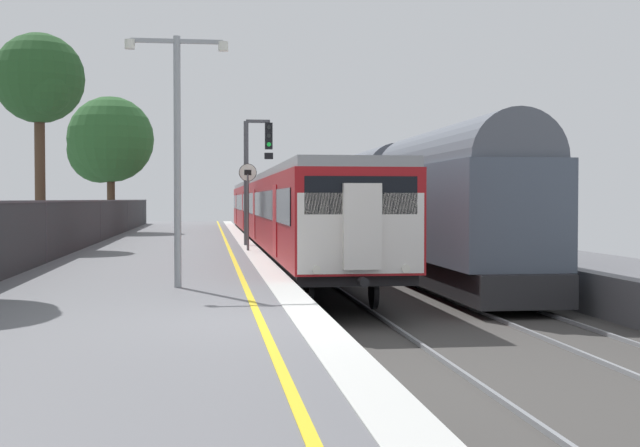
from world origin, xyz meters
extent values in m
cube|color=slate|center=(-2.50, 0.00, -0.50)|extent=(6.40, 110.00, 1.00)
cube|color=silver|center=(0.40, 0.00, 0.01)|extent=(0.60, 110.00, 0.01)
cube|color=yellow|center=(-0.35, 0.00, 0.01)|extent=(0.12, 110.00, 0.01)
cube|color=gray|center=(1.38, 0.00, -0.96)|extent=(0.07, 110.00, 0.08)
cube|color=gray|center=(2.82, 0.00, -0.96)|extent=(0.07, 110.00, 0.08)
cube|color=gray|center=(5.38, 0.00, -0.96)|extent=(0.07, 110.00, 0.08)
cube|color=maroon|center=(2.10, 15.62, 1.27)|extent=(2.80, 20.39, 2.30)
cube|color=black|center=(2.10, 15.62, -0.01)|extent=(2.64, 19.79, 0.25)
cube|color=gray|center=(2.10, 15.62, 2.54)|extent=(2.68, 20.39, 0.24)
cube|color=black|center=(0.69, 15.62, 1.57)|extent=(0.02, 18.79, 0.84)
cube|color=red|center=(0.69, 10.52, 1.17)|extent=(0.03, 1.10, 1.90)
cube|color=red|center=(0.69, 20.71, 1.17)|extent=(0.03, 1.10, 1.90)
cylinder|color=black|center=(1.32, 8.02, -0.50)|extent=(0.12, 0.84, 0.84)
cylinder|color=black|center=(2.88, 8.02, -0.50)|extent=(0.12, 0.84, 0.84)
cylinder|color=black|center=(1.32, 23.21, -0.50)|extent=(0.12, 0.84, 0.84)
cylinder|color=black|center=(2.88, 23.21, -0.50)|extent=(0.12, 0.84, 0.84)
cube|color=maroon|center=(2.10, 36.60, 1.27)|extent=(2.80, 20.39, 2.30)
cube|color=black|center=(2.10, 36.60, -0.01)|extent=(2.64, 19.79, 0.25)
cube|color=gray|center=(2.10, 36.60, 2.54)|extent=(2.68, 20.39, 0.24)
cube|color=black|center=(0.69, 36.60, 1.57)|extent=(0.02, 18.79, 0.84)
cube|color=red|center=(0.69, 31.51, 1.17)|extent=(0.03, 1.10, 1.90)
cube|color=red|center=(0.69, 41.70, 1.17)|extent=(0.03, 1.10, 1.90)
cylinder|color=black|center=(1.32, 29.01, -0.50)|extent=(0.12, 0.84, 0.84)
cylinder|color=black|center=(2.88, 29.01, -0.50)|extent=(0.12, 0.84, 0.84)
cylinder|color=black|center=(1.32, 44.20, -0.50)|extent=(0.12, 0.84, 0.84)
cylinder|color=black|center=(2.88, 44.20, -0.50)|extent=(0.12, 0.84, 0.84)
cube|color=silver|center=(2.10, 5.46, 1.02)|extent=(2.70, 0.10, 1.70)
cube|color=black|center=(2.10, 5.45, 1.82)|extent=(2.40, 0.08, 0.80)
cube|color=silver|center=(2.10, 5.32, 1.17)|extent=(0.80, 0.24, 1.80)
cylinder|color=white|center=(1.15, 5.40, 0.27)|extent=(0.18, 0.06, 0.18)
cylinder|color=white|center=(3.05, 5.40, 0.27)|extent=(0.18, 0.06, 0.18)
cylinder|color=black|center=(2.10, 5.17, 0.02)|extent=(0.20, 0.35, 0.20)
cube|color=black|center=(2.10, 36.60, 2.79)|extent=(0.60, 0.90, 0.20)
cube|color=#232326|center=(6.10, 12.23, -0.38)|extent=(2.30, 12.11, 0.79)
cube|color=#4C5666|center=(6.10, 12.23, 1.36)|extent=(2.60, 11.31, 2.68)
cylinder|color=#515660|center=(6.10, 12.23, 2.70)|extent=(2.39, 10.91, 2.39)
cylinder|color=black|center=(5.32, 8.17, -0.50)|extent=(0.12, 0.84, 0.84)
cylinder|color=black|center=(6.88, 8.17, -0.50)|extent=(0.12, 0.84, 0.84)
cylinder|color=black|center=(5.32, 16.28, -0.50)|extent=(0.12, 0.84, 0.84)
cylinder|color=black|center=(6.88, 16.28, -0.50)|extent=(0.12, 0.84, 0.84)
cube|color=#232326|center=(6.10, 25.13, -0.38)|extent=(2.30, 12.11, 0.79)
cube|color=#4C5666|center=(6.10, 25.13, 1.36)|extent=(2.60, 11.31, 2.68)
cylinder|color=#515660|center=(6.10, 25.13, 2.70)|extent=(2.39, 10.91, 2.39)
cylinder|color=black|center=(5.32, 21.08, -0.50)|extent=(0.12, 0.84, 0.84)
cylinder|color=black|center=(6.88, 21.08, -0.50)|extent=(0.12, 0.84, 0.84)
cylinder|color=black|center=(5.32, 29.18, -0.50)|extent=(0.12, 0.84, 0.84)
cylinder|color=black|center=(6.88, 29.18, -0.50)|extent=(0.12, 0.84, 0.84)
cylinder|color=#47474C|center=(0.35, 19.95, 2.33)|extent=(0.18, 0.18, 4.67)
cube|color=#47474C|center=(0.80, 19.95, 4.67)|extent=(0.90, 0.12, 0.12)
cube|color=black|center=(1.20, 19.95, 4.12)|extent=(0.28, 0.20, 1.00)
cylinder|color=black|center=(1.20, 19.83, 4.44)|extent=(0.16, 0.04, 0.16)
cylinder|color=black|center=(1.20, 19.83, 4.12)|extent=(0.16, 0.04, 0.16)
cylinder|color=#19D83F|center=(1.20, 19.83, 3.80)|extent=(0.16, 0.04, 0.16)
cube|color=black|center=(1.20, 19.95, 3.37)|extent=(0.32, 0.16, 0.24)
cylinder|color=#59595B|center=(0.25, 16.53, 1.29)|extent=(0.08, 0.08, 2.58)
cylinder|color=black|center=(0.25, 16.53, 2.64)|extent=(0.59, 0.02, 0.59)
cylinder|color=silver|center=(0.25, 16.52, 2.64)|extent=(0.56, 0.02, 0.56)
cube|color=black|center=(0.25, 16.50, 2.64)|extent=(0.24, 0.01, 0.18)
cylinder|color=#93999E|center=(-1.67, 4.81, 2.46)|extent=(0.14, 0.14, 4.92)
cube|color=#93999E|center=(-1.22, 4.81, 4.82)|extent=(0.90, 0.08, 0.08)
cylinder|color=silver|center=(-0.77, 4.81, 4.74)|extent=(0.20, 0.20, 0.18)
cube|color=#93999E|center=(-2.12, 4.81, 4.82)|extent=(0.90, 0.08, 0.08)
cylinder|color=silver|center=(-2.57, 4.81, 4.74)|extent=(0.20, 0.20, 0.18)
cylinder|color=#38383D|center=(-5.45, 11.69, 0.84)|extent=(0.07, 0.07, 1.68)
cylinder|color=#38383D|center=(-5.45, 23.38, 0.84)|extent=(0.07, 0.07, 1.68)
cylinder|color=#38383D|center=(-5.45, 35.06, 0.84)|extent=(0.07, 0.07, 1.68)
cylinder|color=#38383D|center=(-5.45, 46.75, 0.84)|extent=(0.07, 0.07, 1.68)
cylinder|color=#473323|center=(-7.07, 19.52, 2.60)|extent=(0.37, 0.37, 5.19)
sphere|color=#234C23|center=(-7.07, 19.52, 6.08)|extent=(3.22, 3.22, 3.22)
sphere|color=#234C23|center=(-6.76, 19.00, 5.68)|extent=(2.02, 2.02, 2.02)
cylinder|color=#473323|center=(-6.18, 34.01, 1.83)|extent=(0.41, 0.41, 3.66)
sphere|color=#285628|center=(-6.18, 34.01, 4.91)|extent=(4.54, 4.54, 4.54)
sphere|color=#285628|center=(-6.73, 34.16, 4.34)|extent=(3.48, 3.48, 3.48)
camera|label=1|loc=(-1.09, -12.06, 1.74)|focal=47.67mm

